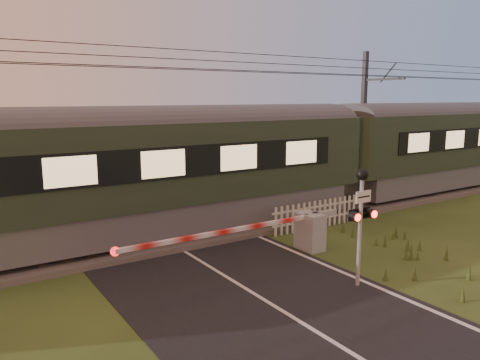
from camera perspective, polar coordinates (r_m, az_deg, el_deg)
ground at (r=10.56m, az=5.43°, el=-15.86°), size 160.00×160.00×0.00m
road at (r=10.40m, az=6.34°, el=-16.23°), size 6.00×140.00×0.03m
track_bed at (r=15.78m, az=-9.50°, el=-6.79°), size 140.00×3.40×0.39m
overhead_wires at (r=15.16m, az=-10.14°, el=14.15°), size 120.00×0.62×0.62m
train at (r=19.77m, az=11.82°, el=3.14°), size 43.14×2.97×4.02m
boom_gate at (r=14.27m, az=7.47°, el=-6.17°), size 7.18×0.87×1.16m
crossing_signal at (r=11.60m, az=14.55°, el=-3.14°), size 0.75×0.33×2.94m
picket_fence at (r=16.83m, az=9.37°, el=-4.16°), size 3.92×0.08×1.00m
catenary_mast at (r=24.05m, az=14.90°, el=7.18°), size 0.21×2.46×6.79m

